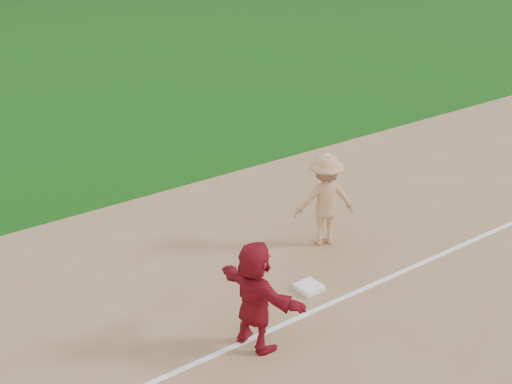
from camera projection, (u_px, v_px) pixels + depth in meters
ground at (302, 284)px, 11.88m from camera, size 160.00×160.00×0.00m
foul_line at (331, 304)px, 11.28m from camera, size 60.00×0.10×0.01m
first_base at (309, 287)px, 11.66m from camera, size 0.44×0.44×0.10m
base_runner at (255, 296)px, 9.88m from camera, size 0.87×1.80×1.86m
first_base_play at (325, 200)px, 12.82m from camera, size 1.43×1.23×2.30m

